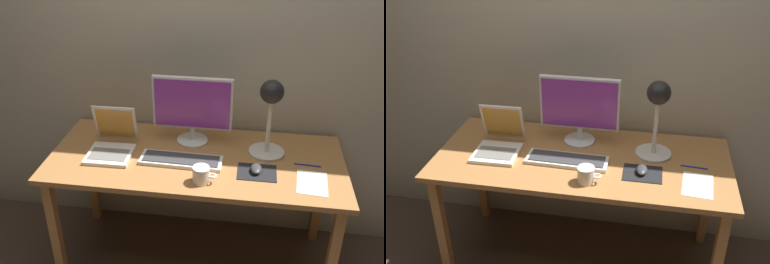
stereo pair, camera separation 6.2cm
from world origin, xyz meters
TOP-DOWN VIEW (x-y plane):
  - ground_plane at (0.00, 0.00)m, footprint 4.80×4.80m
  - back_wall at (0.00, 0.40)m, footprint 4.80×0.06m
  - desk at (0.00, 0.00)m, footprint 1.60×0.70m
  - monitor at (-0.04, 0.16)m, footprint 0.45×0.18m
  - keyboard_main at (-0.07, -0.06)m, footprint 0.44×0.15m
  - laptop at (-0.47, 0.01)m, footprint 0.25×0.29m
  - desk_lamp at (0.38, 0.10)m, footprint 0.20×0.20m
  - mousepad at (0.33, -0.11)m, footprint 0.20×0.16m
  - mouse at (0.33, -0.10)m, footprint 0.06×0.10m
  - coffee_mug at (0.06, -0.23)m, footprint 0.12×0.09m
  - paper_sheet_near_mouse at (0.61, -0.16)m, footprint 0.17×0.22m
  - pen at (0.60, 0.00)m, footprint 0.14×0.02m

SIDE VIEW (x-z plane):
  - ground_plane at x=0.00m, z-range 0.00..0.00m
  - desk at x=0.00m, z-range 0.29..1.03m
  - paper_sheet_near_mouse at x=0.61m, z-range 0.74..0.74m
  - mousepad at x=0.33m, z-range 0.74..0.74m
  - pen at x=0.60m, z-range 0.74..0.75m
  - keyboard_main at x=-0.07m, z-range 0.74..0.76m
  - mouse at x=0.33m, z-range 0.74..0.78m
  - coffee_mug at x=0.06m, z-range 0.74..0.83m
  - laptop at x=-0.47m, z-range 0.69..0.93m
  - monitor at x=-0.04m, z-range 0.76..1.16m
  - desk_lamp at x=0.38m, z-range 0.80..1.24m
  - back_wall at x=0.00m, z-range 0.00..2.60m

